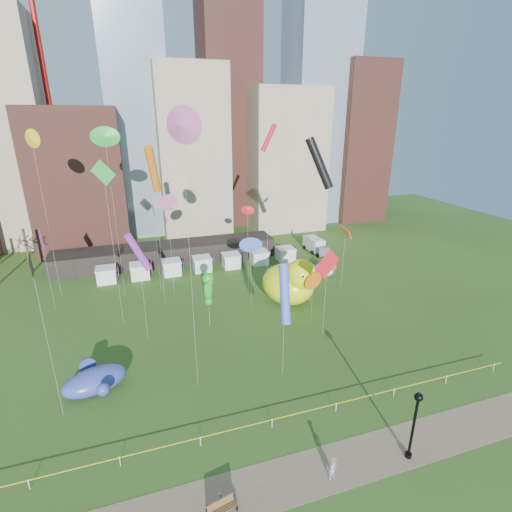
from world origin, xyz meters
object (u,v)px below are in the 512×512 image
object	(u,v)px
whale_inflatable	(94,379)
woman	(333,470)
seahorse_purple	(310,275)
seahorse_green	(208,286)
box_truck	(315,245)
park_bench	(221,507)
lamppost	(415,418)
big_duck	(291,282)
toddler	(220,497)
small_duck	(326,269)

from	to	relation	value
whale_inflatable	woman	xyz separation A→B (m)	(16.66, -15.51, -0.36)
seahorse_purple	whale_inflatable	distance (m)	29.61
seahorse_green	box_truck	bearing A→B (deg)	37.42
whale_inflatable	park_bench	world-z (taller)	whale_inflatable
lamppost	box_truck	world-z (taller)	lamppost
big_duck	seahorse_purple	bearing A→B (deg)	-19.62
box_truck	toddler	world-z (taller)	box_truck
small_duck	seahorse_purple	distance (m)	9.63
seahorse_green	woman	world-z (taller)	seahorse_green
small_duck	whale_inflatable	world-z (taller)	small_duck
lamppost	big_duck	bearing A→B (deg)	86.88
small_duck	toddler	size ratio (longest dim) A/B	5.04
park_bench	lamppost	size ratio (longest dim) A/B	0.35
toddler	park_bench	bearing A→B (deg)	-105.81
big_duck	whale_inflatable	xyz separation A→B (m)	(-24.52, -10.74, -2.00)
seahorse_green	box_truck	size ratio (longest dim) A/B	1.12
seahorse_green	seahorse_purple	distance (m)	14.96
box_truck	toddler	xyz separation A→B (m)	(-28.73, -43.60, -0.92)
lamppost	park_bench	bearing A→B (deg)	179.62
box_truck	park_bench	bearing A→B (deg)	-126.81
park_bench	woman	xyz separation A→B (m)	(8.14, 0.07, 0.26)
big_duck	small_duck	world-z (taller)	big_duck
lamppost	box_truck	size ratio (longest dim) A/B	0.96
whale_inflatable	lamppost	distance (m)	28.01
park_bench	box_truck	xyz separation A→B (m)	(28.82, 44.43, 0.77)
big_duck	small_duck	xyz separation A→B (m)	(9.11, 6.96, -1.88)
toddler	small_duck	bearing A→B (deg)	42.94
lamppost	woman	distance (m)	7.03
seahorse_purple	woman	xyz separation A→B (m)	(-10.79, -26.26, -3.01)
big_duck	box_truck	bearing A→B (deg)	34.89
seahorse_green	lamppost	world-z (taller)	seahorse_green
seahorse_purple	toddler	xyz separation A→B (m)	(-18.84, -25.50, -3.42)
woman	whale_inflatable	bearing A→B (deg)	129.19
seahorse_purple	small_duck	bearing A→B (deg)	31.61
box_truck	toddler	size ratio (longest dim) A/B	7.77
whale_inflatable	toddler	size ratio (longest dim) A/B	9.19
seahorse_green	seahorse_purple	size ratio (longest dim) A/B	1.29
small_duck	seahorse_purple	xyz separation A→B (m)	(-6.17, -6.95, 2.54)
park_bench	whale_inflatable	bearing A→B (deg)	106.03
seahorse_purple	park_bench	distance (m)	32.59
small_duck	box_truck	distance (m)	11.76
seahorse_green	woman	bearing A→B (deg)	-83.09
whale_inflatable	woman	bearing A→B (deg)	-61.73
seahorse_green	woman	xyz separation A→B (m)	(3.91, -23.87, -4.43)
small_duck	toddler	bearing A→B (deg)	-150.10
small_duck	box_truck	world-z (taller)	small_duck
lamppost	toddler	bearing A→B (deg)	176.34
seahorse_purple	woman	bearing A→B (deg)	-129.16
seahorse_green	lamppost	distance (m)	26.20
park_bench	toddler	distance (m)	0.85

